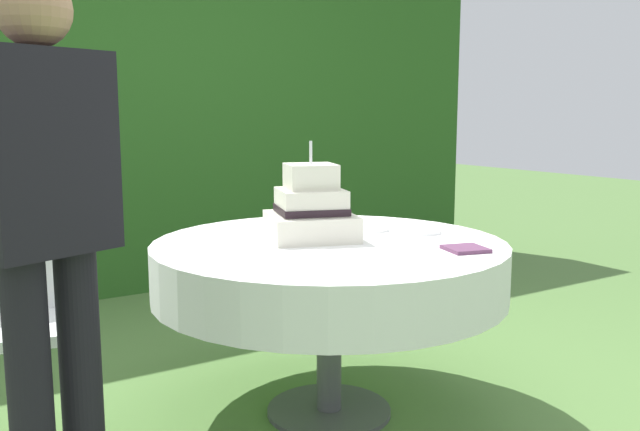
# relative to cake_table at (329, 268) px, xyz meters

# --- Properties ---
(ground_plane) EXTENTS (20.00, 20.00, 0.00)m
(ground_plane) POSITION_rel_cake_table_xyz_m (0.00, 0.00, -0.62)
(ground_plane) COLOR #547A3D
(foliage_hedge) EXTENTS (5.70, 0.54, 2.68)m
(foliage_hedge) POSITION_rel_cake_table_xyz_m (0.00, 2.52, 0.72)
(foliage_hedge) COLOR #28561E
(foliage_hedge) RESTS_ON ground_plane
(cake_table) EXTENTS (1.41, 1.41, 0.72)m
(cake_table) POSITION_rel_cake_table_xyz_m (0.00, 0.00, 0.00)
(cake_table) COLOR #4C4C51
(cake_table) RESTS_ON ground_plane
(wedding_cake) EXTENTS (0.43, 0.43, 0.40)m
(wedding_cake) POSITION_rel_cake_table_xyz_m (-0.02, 0.09, 0.22)
(wedding_cake) COLOR silver
(wedding_cake) RESTS_ON cake_table
(serving_plate_near) EXTENTS (0.15, 0.15, 0.01)m
(serving_plate_near) POSITION_rel_cake_table_xyz_m (0.44, -0.06, 0.11)
(serving_plate_near) COLOR white
(serving_plate_near) RESTS_ON cake_table
(serving_plate_far) EXTENTS (0.10, 0.10, 0.01)m
(serving_plate_far) POSITION_rel_cake_table_xyz_m (0.31, 0.09, 0.11)
(serving_plate_far) COLOR white
(serving_plate_far) RESTS_ON cake_table
(napkin_stack) EXTENTS (0.17, 0.17, 0.01)m
(napkin_stack) POSITION_rel_cake_table_xyz_m (0.33, -0.43, 0.11)
(napkin_stack) COLOR #603856
(napkin_stack) RESTS_ON cake_table
(garden_chair) EXTENTS (0.47, 0.47, 0.89)m
(garden_chair) POSITION_rel_cake_table_xyz_m (-1.09, 0.39, -0.08)
(garden_chair) COLOR white
(garden_chair) RESTS_ON ground_plane
(standing_person) EXTENTS (0.41, 0.31, 1.60)m
(standing_person) POSITION_rel_cake_table_xyz_m (-1.11, -0.26, 0.31)
(standing_person) COLOR black
(standing_person) RESTS_ON ground_plane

